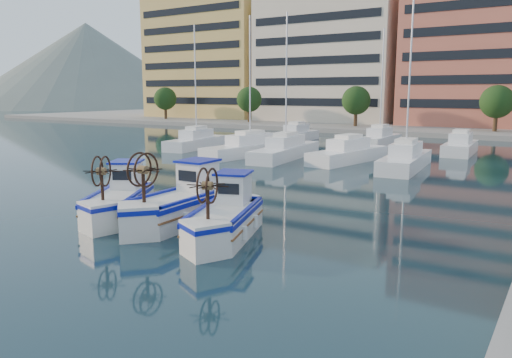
{
  "coord_description": "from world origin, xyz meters",
  "views": [
    {
      "loc": [
        12.38,
        -13.66,
        5.33
      ],
      "look_at": [
        0.51,
        4.84,
        1.5
      ],
      "focal_mm": 35.0,
      "sensor_mm": 36.0,
      "label": 1
    }
  ],
  "objects": [
    {
      "name": "ground",
      "position": [
        0.0,
        0.0,
        0.0
      ],
      "size": [
        300.0,
        300.0,
        0.0
      ],
      "primitive_type": "plane",
      "color": "#172D3C",
      "rests_on": "ground"
    },
    {
      "name": "fishing_boat_c",
      "position": [
        1.71,
        0.89,
        0.8
      ],
      "size": [
        3.25,
        4.82,
        2.91
      ],
      "rotation": [
        0.0,
        0.0,
        0.33
      ],
      "color": "silver",
      "rests_on": "ground"
    },
    {
      "name": "fishing_boat_a",
      "position": [
        -3.9,
        0.85,
        0.81
      ],
      "size": [
        3.88,
        4.83,
        2.93
      ],
      "rotation": [
        0.0,
        0.0,
        0.52
      ],
      "color": "silver",
      "rests_on": "ground"
    },
    {
      "name": "hill_west",
      "position": [
        -140.0,
        110.0,
        0.0
      ],
      "size": [
        180.0,
        180.0,
        60.0
      ],
      "primitive_type": "cone",
      "color": "slate",
      "rests_on": "ground"
    },
    {
      "name": "yacht_marina",
      "position": [
        -2.67,
        27.47,
        0.53
      ],
      "size": [
        37.53,
        22.74,
        11.5
      ],
      "color": "white",
      "rests_on": "ground"
    },
    {
      "name": "fishing_boat_b",
      "position": [
        -1.03,
        1.54,
        0.87
      ],
      "size": [
        2.28,
        5.13,
        3.17
      ],
      "rotation": [
        0.0,
        0.0,
        0.04
      ],
      "color": "silver",
      "rests_on": "ground"
    }
  ]
}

